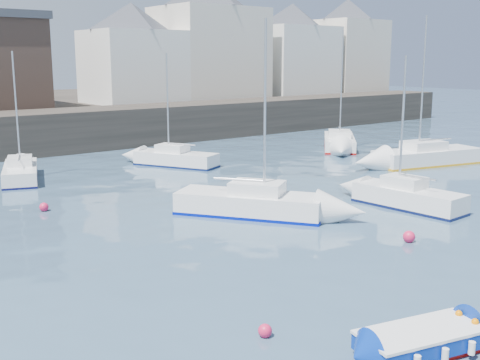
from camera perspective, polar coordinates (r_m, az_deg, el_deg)
quay_wall at (r=46.69m, az=-17.95°, el=4.37°), size 90.00×5.00×3.00m
bldg_east_a at (r=62.17m, az=-2.92°, el=13.27°), size 13.36×13.36×11.80m
bldg_east_b at (r=68.79m, az=4.97°, el=12.28°), size 11.88×11.88×9.95m
bldg_east_c at (r=75.27m, az=10.08°, el=12.46°), size 11.14×11.14×10.95m
bldg_east_d at (r=56.91m, az=-10.14°, el=11.84°), size 11.14×11.14×8.95m
blue_dinghy at (r=15.15m, az=16.88°, el=-14.30°), size 3.35×2.06×0.59m
sailboat_b at (r=26.51m, az=1.03°, el=-2.17°), size 5.39×6.61×8.43m
sailboat_c at (r=28.81m, az=15.62°, el=-1.54°), size 1.93×5.34×6.94m
sailboat_d at (r=40.95m, az=17.30°, el=2.18°), size 7.74×4.07×9.42m
sailboat_f at (r=38.91m, az=-6.12°, el=2.07°), size 4.02×5.70×7.14m
sailboat_g at (r=47.20m, az=9.39°, el=3.63°), size 6.59×6.47×8.86m
sailboat_h at (r=36.43m, az=-20.10°, el=0.74°), size 3.61×5.87×7.21m
buoy_near at (r=15.45m, az=2.38°, el=-14.62°), size 0.35×0.35×0.35m
buoy_mid at (r=23.66m, az=15.70°, el=-5.67°), size 0.46×0.46×0.46m
buoy_far at (r=28.72m, az=-18.07°, el=-2.81°), size 0.41×0.41×0.41m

